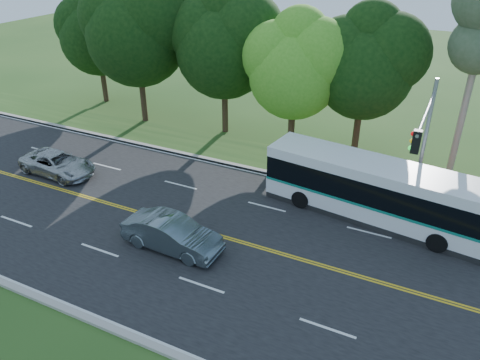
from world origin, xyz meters
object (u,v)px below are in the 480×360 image
at_px(traffic_signal, 423,138).
at_px(sedan, 172,234).
at_px(transit_bus, 379,193).
at_px(suv, 58,164).

distance_m(traffic_signal, sedan, 12.56).
distance_m(traffic_signal, transit_bus, 3.50).
xyz_separation_m(transit_bus, sedan, (-8.00, -6.78, -0.73)).
height_order(sedan, suv, sedan).
bearing_deg(transit_bus, sedan, -132.30).
xyz_separation_m(sedan, suv, (-10.45, 3.30, -0.12)).
height_order(traffic_signal, suv, traffic_signal).
xyz_separation_m(traffic_signal, transit_bus, (-1.51, -0.46, -3.13)).
relative_size(traffic_signal, sedan, 1.45).
height_order(traffic_signal, transit_bus, traffic_signal).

